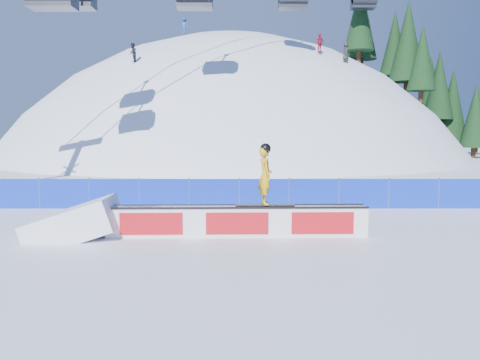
{
  "coord_description": "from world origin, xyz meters",
  "views": [
    {
      "loc": [
        1.02,
        -14.04,
        3.15
      ],
      "look_at": [
        1.03,
        1.13,
        1.52
      ],
      "focal_mm": 35.0,
      "sensor_mm": 36.0,
      "label": 1
    }
  ],
  "objects": [
    {
      "name": "rail_box",
      "position": [
        0.94,
        -0.39,
        0.46
      ],
      "size": [
        7.71,
        0.69,
        0.92
      ],
      "rotation": [
        0.0,
        0.0,
        0.02
      ],
      "color": "white",
      "rests_on": "ground"
    },
    {
      "name": "snowboarder",
      "position": [
        1.77,
        -0.38,
        1.83
      ],
      "size": [
        1.77,
        0.67,
        1.84
      ],
      "rotation": [
        0.0,
        0.0,
        1.71
      ],
      "color": "black",
      "rests_on": "rail_box"
    },
    {
      "name": "distant_skiers",
      "position": [
        0.29,
        30.82,
        11.45
      ],
      "size": [
        19.47,
        10.31,
        5.88
      ],
      "color": "black",
      "rests_on": "ground"
    },
    {
      "name": "snow_ramp",
      "position": [
        -3.87,
        -0.49,
        0.0
      ],
      "size": [
        2.73,
        1.74,
        1.68
      ],
      "primitive_type": null,
      "rotation": [
        0.0,
        -0.31,
        0.02
      ],
      "color": "white",
      "rests_on": "ground"
    },
    {
      "name": "ground",
      "position": [
        0.0,
        0.0,
        0.0
      ],
      "size": [
        160.0,
        160.0,
        0.0
      ],
      "primitive_type": "plane",
      "color": "white",
      "rests_on": "ground"
    },
    {
      "name": "treeline",
      "position": [
        20.95,
        41.34,
        11.13
      ],
      "size": [
        20.92,
        12.58,
        22.11
      ],
      "color": "#2F2012",
      "rests_on": "ground"
    },
    {
      "name": "snow_hill",
      "position": [
        0.0,
        42.0,
        -18.0
      ],
      "size": [
        64.0,
        64.0,
        64.0
      ],
      "color": "white",
      "rests_on": "ground"
    },
    {
      "name": "safety_fence",
      "position": [
        0.0,
        4.5,
        0.6
      ],
      "size": [
        22.05,
        0.05,
        1.3
      ],
      "color": "#0C2CBD",
      "rests_on": "ground"
    }
  ]
}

